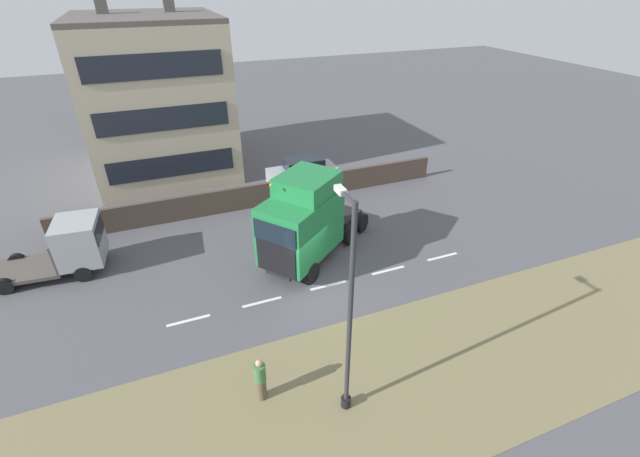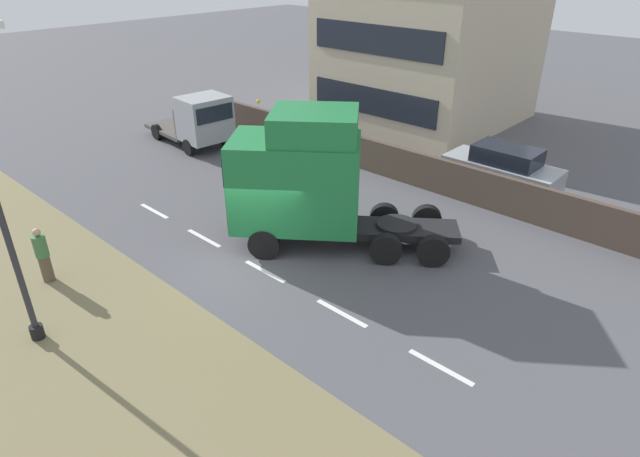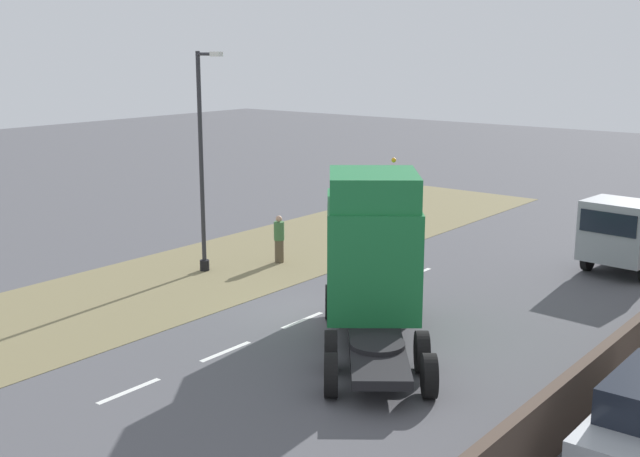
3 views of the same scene
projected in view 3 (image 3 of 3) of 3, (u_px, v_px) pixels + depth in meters
The scene contains 8 objects.
ground_plane at pixel (317, 314), 24.28m from camera, with size 120.00×120.00×0.00m, color #515156.
grass_verge at pixel (183, 279), 27.91m from camera, with size 7.00×44.00×0.01m.
lane_markings at pixel (302, 320), 23.75m from camera, with size 0.16×14.60×0.00m.
boundary_wall at pixel (619, 362), 18.66m from camera, with size 0.25×24.00×1.49m.
lorry_cab at pixel (372, 253), 22.15m from camera, with size 6.34×7.16×4.79m.
flatbed_truck at pixel (624, 235), 28.37m from camera, with size 2.69×5.65×2.70m.
lamp_post at pixel (203, 173), 28.18m from camera, with size 1.29×0.34×7.78m.
pedestrian at pixel (279, 240), 29.92m from camera, with size 0.39×0.39×1.81m.
Camera 3 is at (14.42, -18.06, 7.89)m, focal length 45.00 mm.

